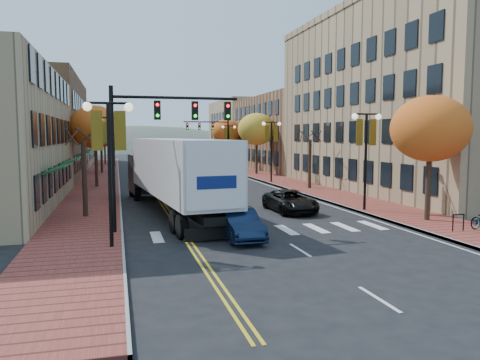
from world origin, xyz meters
TOP-DOWN VIEW (x-y plane):
  - ground at (0.00, 0.00)m, footprint 200.00×200.00m
  - sidewalk_left at (-9.00, 32.50)m, footprint 4.00×85.00m
  - sidewalk_right at (9.00, 32.50)m, footprint 4.00×85.00m
  - building_left_mid at (-17.00, 36.00)m, footprint 12.00×24.00m
  - building_left_far at (-17.00, 61.00)m, footprint 12.00×26.00m
  - building_right_near at (18.50, 16.00)m, footprint 15.00×28.00m
  - building_right_mid at (18.50, 42.00)m, footprint 15.00×24.00m
  - building_right_far at (18.50, 64.00)m, footprint 15.00×20.00m
  - tree_left_a at (-9.00, 8.00)m, footprint 0.28×0.28m
  - tree_left_b at (-9.00, 24.00)m, footprint 4.48×4.48m
  - tree_left_c at (-9.00, 40.00)m, footprint 4.16×4.16m
  - tree_left_d at (-9.00, 58.00)m, footprint 4.61×4.61m
  - tree_right_a at (9.00, 2.00)m, footprint 4.16×4.16m
  - tree_right_b at (9.00, 18.00)m, footprint 0.28×0.28m
  - tree_right_c at (9.00, 34.00)m, footprint 4.48×4.48m
  - tree_right_d at (9.00, 50.00)m, footprint 4.35×4.35m
  - lamp_left_a at (-7.50, 0.00)m, footprint 1.96×0.36m
  - lamp_left_b at (-7.50, 16.00)m, footprint 1.96×0.36m
  - lamp_left_c at (-7.50, 34.00)m, footprint 1.96×0.36m
  - lamp_left_d at (-7.50, 52.00)m, footprint 1.96×0.36m
  - lamp_right_a at (7.50, 6.00)m, footprint 1.96×0.36m
  - lamp_right_b at (7.50, 24.00)m, footprint 1.96×0.36m
  - lamp_right_c at (7.50, 42.00)m, footprint 1.96×0.36m
  - traffic_mast_near at (-5.48, 3.00)m, footprint 6.10×0.35m
  - traffic_mast_far at (5.48, 42.00)m, footprint 6.10×0.34m
  - semi_truck at (-4.02, 8.70)m, footprint 4.76×18.19m
  - navy_sedan at (-1.89, 0.71)m, footprint 1.53×4.23m
  - black_suv at (3.07, 7.18)m, footprint 2.35×4.93m
  - car_far_white at (-0.50, 47.93)m, footprint 1.95×4.01m
  - car_far_silver at (2.42, 64.83)m, footprint 2.20×5.14m
  - car_far_oncoming at (1.26, 71.00)m, footprint 2.13×4.90m

SIDE VIEW (x-z plane):
  - ground at x=0.00m, z-range 0.00..0.00m
  - sidewalk_left at x=-9.00m, z-range 0.00..0.15m
  - sidewalk_right at x=9.00m, z-range 0.00..0.15m
  - car_far_white at x=-0.50m, z-range 0.00..1.32m
  - black_suv at x=3.07m, z-range 0.00..1.36m
  - navy_sedan at x=-1.89m, z-range 0.00..1.39m
  - car_far_silver at x=2.42m, z-range 0.00..1.48m
  - car_far_oncoming at x=1.26m, z-range 0.00..1.57m
  - tree_left_a at x=-9.00m, z-range 0.15..4.35m
  - tree_right_b at x=9.00m, z-range 0.15..4.35m
  - semi_truck at x=-4.02m, z-range 0.38..4.88m
  - lamp_left_a at x=-7.50m, z-range 1.27..7.32m
  - lamp_left_b at x=-7.50m, z-range 1.27..7.32m
  - lamp_left_c at x=-7.50m, z-range 1.27..7.32m
  - lamp_left_d at x=-7.50m, z-range 1.27..7.32m
  - lamp_right_a at x=7.50m, z-range 1.27..7.32m
  - lamp_right_b at x=7.50m, z-range 1.27..7.32m
  - lamp_right_c at x=7.50m, z-range 1.27..7.32m
  - building_left_far at x=-17.00m, z-range 0.00..9.50m
  - traffic_mast_near at x=-5.48m, z-range 1.42..8.42m
  - traffic_mast_far at x=5.48m, z-range 1.42..8.42m
  - building_right_mid at x=18.50m, z-range 0.00..10.00m
  - tree_left_c at x=-9.00m, z-range 1.71..8.40m
  - tree_right_a at x=9.00m, z-range 1.71..8.40m
  - tree_right_d at x=9.00m, z-range 1.79..8.79m
  - tree_left_b at x=-9.00m, z-range 1.84..9.05m
  - tree_right_c at x=9.00m, z-range 1.84..9.05m
  - building_left_mid at x=-17.00m, z-range 0.00..11.00m
  - building_right_far at x=18.50m, z-range 0.00..11.00m
  - tree_left_d at x=-9.00m, z-range 1.89..9.31m
  - building_right_near at x=18.50m, z-range 0.00..15.00m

